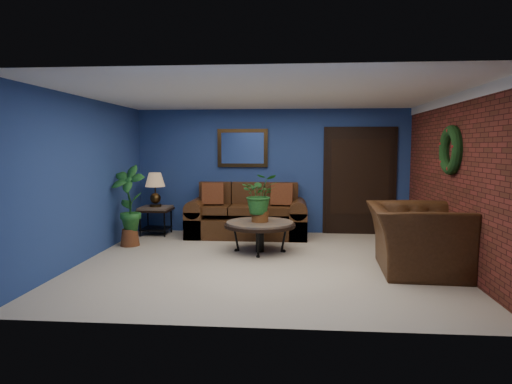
# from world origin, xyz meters

# --- Properties ---
(floor) EXTENTS (5.50, 5.50, 0.00)m
(floor) POSITION_xyz_m (0.00, 0.00, 0.00)
(floor) COLOR beige
(floor) RESTS_ON ground
(wall_back) EXTENTS (5.50, 0.04, 2.50)m
(wall_back) POSITION_xyz_m (0.00, 2.50, 1.25)
(wall_back) COLOR navy
(wall_back) RESTS_ON ground
(wall_left) EXTENTS (0.04, 5.00, 2.50)m
(wall_left) POSITION_xyz_m (-2.75, 0.00, 1.25)
(wall_left) COLOR navy
(wall_left) RESTS_ON ground
(wall_right_brick) EXTENTS (0.04, 5.00, 2.50)m
(wall_right_brick) POSITION_xyz_m (2.75, 0.00, 1.25)
(wall_right_brick) COLOR maroon
(wall_right_brick) RESTS_ON ground
(ceiling) EXTENTS (5.50, 5.00, 0.02)m
(ceiling) POSITION_xyz_m (0.00, 0.00, 2.50)
(ceiling) COLOR white
(ceiling) RESTS_ON wall_back
(crown_molding) EXTENTS (0.03, 5.00, 0.14)m
(crown_molding) POSITION_xyz_m (2.72, 0.00, 2.43)
(crown_molding) COLOR white
(crown_molding) RESTS_ON wall_right_brick
(wall_mirror) EXTENTS (1.02, 0.06, 0.77)m
(wall_mirror) POSITION_xyz_m (-0.60, 2.46, 1.72)
(wall_mirror) COLOR #3E2B14
(wall_mirror) RESTS_ON wall_back
(closet_door) EXTENTS (1.44, 0.06, 2.18)m
(closet_door) POSITION_xyz_m (1.75, 2.47, 1.05)
(closet_door) COLOR black
(closet_door) RESTS_ON wall_back
(wreath) EXTENTS (0.16, 0.72, 0.72)m
(wreath) POSITION_xyz_m (2.69, 0.05, 1.70)
(wreath) COLOR black
(wreath) RESTS_ON wall_right_brick
(sofa) EXTENTS (2.31, 1.00, 1.04)m
(sofa) POSITION_xyz_m (-0.46, 2.09, 0.34)
(sofa) COLOR #452713
(sofa) RESTS_ON ground
(coffee_table) EXTENTS (1.18, 1.18, 0.51)m
(coffee_table) POSITION_xyz_m (-0.12, 0.72, 0.45)
(coffee_table) COLOR #4C4642
(coffee_table) RESTS_ON ground
(end_table) EXTENTS (0.61, 0.61, 0.56)m
(end_table) POSITION_xyz_m (-2.30, 2.05, 0.43)
(end_table) COLOR #4C4642
(end_table) RESTS_ON ground
(table_lamp) EXTENTS (0.39, 0.39, 0.65)m
(table_lamp) POSITION_xyz_m (-2.30, 2.05, 0.98)
(table_lamp) COLOR #3E2B14
(table_lamp) RESTS_ON end_table
(side_chair) EXTENTS (0.43, 0.43, 0.84)m
(side_chair) POSITION_xyz_m (0.10, 2.11, 0.47)
(side_chair) COLOR #5A3119
(side_chair) RESTS_ON ground
(armchair) EXTENTS (1.33, 1.50, 0.93)m
(armchair) POSITION_xyz_m (2.15, -0.29, 0.47)
(armchair) COLOR #452713
(armchair) RESTS_ON ground
(coffee_plant) EXTENTS (0.67, 0.60, 0.80)m
(coffee_plant) POSITION_xyz_m (-0.12, 0.72, 0.95)
(coffee_plant) COLOR brown
(coffee_plant) RESTS_ON coffee_table
(floor_plant) EXTENTS (0.44, 0.40, 0.81)m
(floor_plant) POSITION_xyz_m (2.35, 0.93, 0.42)
(floor_plant) COLOR brown
(floor_plant) RESTS_ON ground
(tall_plant) EXTENTS (0.72, 0.58, 1.43)m
(tall_plant) POSITION_xyz_m (-2.45, 1.00, 0.77)
(tall_plant) COLOR brown
(tall_plant) RESTS_ON ground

